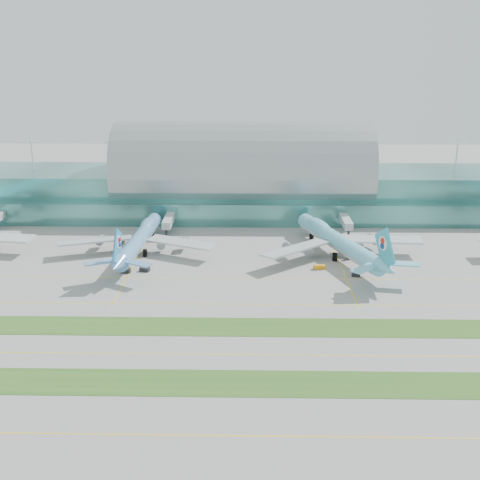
{
  "coord_description": "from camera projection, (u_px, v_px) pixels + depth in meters",
  "views": [
    {
      "loc": [
        3.87,
        -151.74,
        74.19
      ],
      "look_at": [
        0.0,
        55.0,
        9.0
      ],
      "focal_mm": 45.0,
      "sensor_mm": 36.0,
      "label": 1
    }
  ],
  "objects": [
    {
      "name": "airliner_c",
      "position": [
        337.0,
        240.0,
        225.37
      ],
      "size": [
        62.05,
        72.16,
        20.51
      ],
      "rotation": [
        0.0,
        0.0,
        0.33
      ],
      "color": "#66C3E2",
      "rests_on": "ground"
    },
    {
      "name": "gse_d",
      "position": [
        145.0,
        269.0,
        211.63
      ],
      "size": [
        3.81,
        2.76,
        1.41
      ],
      "primitive_type": "cube",
      "rotation": [
        0.0,
        0.0,
        -0.27
      ],
      "color": "black",
      "rests_on": "ground"
    },
    {
      "name": "taxiline_c",
      "position": [
        238.0,
        304.0,
        184.24
      ],
      "size": [
        420.0,
        0.35,
        0.01
      ],
      "primitive_type": "cube",
      "color": "yellow",
      "rests_on": "ground"
    },
    {
      "name": "terminal",
      "position": [
        243.0,
        183.0,
        285.61
      ],
      "size": [
        340.0,
        69.1,
        36.0
      ],
      "color": "#3D7A75",
      "rests_on": "ground"
    },
    {
      "name": "airliner_b",
      "position": [
        140.0,
        238.0,
        229.28
      ],
      "size": [
        61.31,
        69.66,
        19.17
      ],
      "rotation": [
        0.0,
        0.0,
        -0.05
      ],
      "color": "#5B8FC9",
      "rests_on": "ground"
    },
    {
      "name": "taxiline_b",
      "position": [
        235.0,
        354.0,
        153.72
      ],
      "size": [
        420.0,
        0.35,
        0.01
      ],
      "primitive_type": "cube",
      "color": "yellow",
      "rests_on": "ground"
    },
    {
      "name": "grass_strip_far",
      "position": [
        236.0,
        327.0,
        168.97
      ],
      "size": [
        420.0,
        12.0,
        0.08
      ],
      "primitive_type": "cube",
      "color": "#2D591E",
      "rests_on": "ground"
    },
    {
      "name": "gse_c",
      "position": [
        126.0,
        271.0,
        210.22
      ],
      "size": [
        3.44,
        2.08,
        1.52
      ],
      "primitive_type": "cube",
      "rotation": [
        0.0,
        0.0,
        -0.04
      ],
      "color": "black",
      "rests_on": "ground"
    },
    {
      "name": "taxiline_d",
      "position": [
        239.0,
        278.0,
        205.21
      ],
      "size": [
        420.0,
        0.35,
        0.01
      ],
      "primitive_type": "cube",
      "color": "yellow",
      "rests_on": "ground"
    },
    {
      "name": "grass_strip_near",
      "position": [
        233.0,
        383.0,
        140.36
      ],
      "size": [
        420.0,
        12.0,
        0.08
      ],
      "primitive_type": "cube",
      "color": "#2D591E",
      "rests_on": "ground"
    },
    {
      "name": "taxiline_a",
      "position": [
        230.0,
        436.0,
        121.3
      ],
      "size": [
        420.0,
        0.35,
        0.01
      ],
      "primitive_type": "cube",
      "color": "yellow",
      "rests_on": "ground"
    },
    {
      "name": "ground",
      "position": [
        236.0,
        330.0,
        167.07
      ],
      "size": [
        700.0,
        700.0,
        0.0
      ],
      "primitive_type": "plane",
      "color": "gray",
      "rests_on": "ground"
    },
    {
      "name": "gse_e",
      "position": [
        319.0,
        267.0,
        213.81
      ],
      "size": [
        4.3,
        2.61,
        1.45
      ],
      "primitive_type": "cube",
      "rotation": [
        0.0,
        0.0,
        0.18
      ],
      "color": "orange",
      "rests_on": "ground"
    },
    {
      "name": "gse_f",
      "position": [
        356.0,
        275.0,
        206.66
      ],
      "size": [
        3.11,
        1.96,
        1.33
      ],
      "primitive_type": "cube",
      "rotation": [
        0.0,
        0.0,
        -0.2
      ],
      "color": "black",
      "rests_on": "ground"
    }
  ]
}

